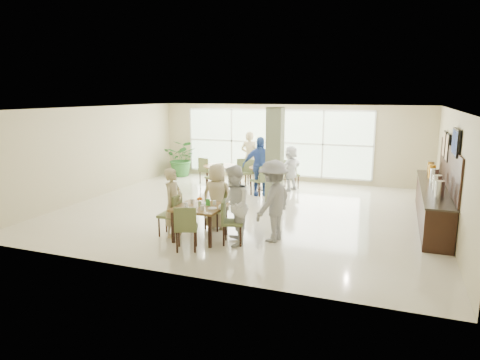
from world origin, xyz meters
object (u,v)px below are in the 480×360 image
(round_table_left, at_px, (220,170))
(potted_plant, at_px, (182,158))
(adult_b, at_px, (291,168))
(teen_far, at_px, (217,196))
(round_table_right, at_px, (266,172))
(adult_standing, at_px, (250,157))
(teen_standing, at_px, (273,201))
(teen_right, at_px, (233,206))
(buffet_counter, at_px, (433,201))
(main_table, at_px, (200,210))
(adult_a, at_px, (260,166))
(teen_left, at_px, (173,203))

(round_table_left, bearing_deg, potted_plant, 149.18)
(adult_b, bearing_deg, teen_far, 12.75)
(round_table_right, relative_size, potted_plant, 0.84)
(adult_standing, bearing_deg, teen_standing, 116.21)
(potted_plant, bearing_deg, teen_right, -54.31)
(buffet_counter, xyz_separation_m, teen_right, (-4.09, -3.19, 0.30))
(main_table, distance_m, adult_a, 4.52)
(potted_plant, bearing_deg, teen_far, -55.08)
(round_table_left, height_order, potted_plant, potted_plant)
(round_table_right, relative_size, teen_left, 0.76)
(potted_plant, bearing_deg, main_table, -59.06)
(teen_left, xyz_separation_m, adult_standing, (-0.40, 6.35, 0.15))
(main_table, relative_size, adult_a, 0.56)
(potted_plant, distance_m, teen_left, 7.28)
(round_table_left, height_order, round_table_right, same)
(main_table, xyz_separation_m, teen_left, (-0.64, -0.03, 0.11))
(main_table, height_order, adult_a, adult_a)
(adult_a, bearing_deg, potted_plant, 131.37)
(potted_plant, relative_size, teen_left, 0.91)
(round_table_right, distance_m, teen_standing, 5.20)
(potted_plant, bearing_deg, teen_standing, -47.95)
(buffet_counter, height_order, potted_plant, buffet_counter)
(buffet_counter, relative_size, teen_standing, 2.63)
(teen_far, relative_size, teen_standing, 0.88)
(teen_left, distance_m, adult_standing, 6.37)
(buffet_counter, bearing_deg, teen_left, -150.46)
(main_table, distance_m, teen_standing, 1.63)
(potted_plant, relative_size, teen_standing, 0.79)
(adult_standing, bearing_deg, buffet_counter, 154.17)
(potted_plant, height_order, teen_standing, teen_standing)
(round_table_left, height_order, teen_far, teen_far)
(adult_standing, bearing_deg, main_table, 101.77)
(round_table_right, relative_size, teen_far, 0.75)
(teen_left, bearing_deg, buffet_counter, -58.17)
(adult_b, bearing_deg, adult_a, -16.91)
(buffet_counter, bearing_deg, teen_far, -154.97)
(potted_plant, xyz_separation_m, teen_left, (3.25, -6.51, 0.07))
(teen_left, distance_m, teen_right, 1.47)
(teen_far, relative_size, adult_a, 0.84)
(teen_left, relative_size, adult_standing, 0.84)
(round_table_left, xyz_separation_m, teen_right, (2.53, -5.26, 0.27))
(round_table_right, bearing_deg, buffet_counter, -24.28)
(potted_plant, xyz_separation_m, adult_standing, (2.85, -0.16, 0.22))
(teen_right, xyz_separation_m, adult_b, (-0.13, 5.57, -0.11))
(potted_plant, height_order, adult_standing, adult_standing)
(teen_standing, height_order, adult_a, adult_a)
(adult_a, bearing_deg, main_table, -110.25)
(main_table, height_order, buffet_counter, buffet_counter)
(adult_b, xyz_separation_m, adult_standing, (-1.73, 0.83, 0.18))
(round_table_right, distance_m, adult_a, 0.95)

